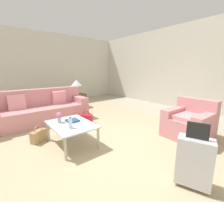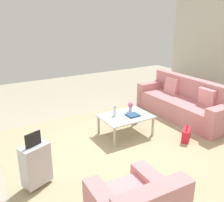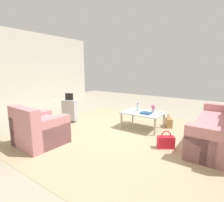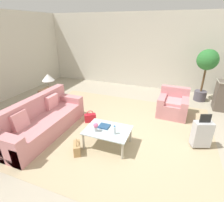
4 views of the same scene
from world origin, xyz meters
name	(u,v)px [view 2 (image 2 of 4)]	position (x,y,z in m)	size (l,w,h in m)	color
ground_plane	(122,150)	(0.00, 0.00, 0.00)	(12.00, 12.00, 0.00)	#A89E89
area_rug	(155,146)	(-0.60, 0.20, 0.00)	(5.20, 4.40, 0.01)	tan
couch	(185,104)	(-2.20, -0.60, 0.31)	(0.87, 2.46, 0.92)	#C67F84
coffee_table	(126,118)	(-0.40, -0.50, 0.38)	(1.02, 0.73, 0.43)	silver
water_bottle	(115,112)	(-0.20, -0.60, 0.52)	(0.06, 0.06, 0.20)	silver
coffee_table_book	(133,115)	(-0.52, -0.42, 0.44)	(0.24, 0.22, 0.03)	navy
flower_vase	(130,106)	(-0.62, -0.65, 0.55)	(0.11, 0.11, 0.21)	#B2B7BC
suitcase_silver	(36,164)	(1.60, 0.20, 0.36)	(0.45, 0.35, 0.85)	#B7B7BC
handbag_red	(186,135)	(-1.29, 0.33, 0.13)	(0.34, 0.30, 0.36)	red
handbag_tan	(133,116)	(-0.93, -0.99, 0.13)	(0.29, 0.35, 0.36)	tan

